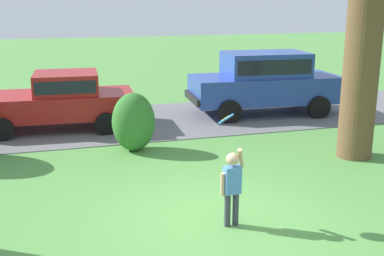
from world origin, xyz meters
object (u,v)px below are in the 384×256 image
(parked_sedan, at_px, (59,99))
(child_thrower, at_px, (232,183))
(parked_suv, at_px, (265,80))
(frisbee, at_px, (226,119))

(parked_sedan, bearing_deg, child_thrower, -70.86)
(parked_suv, relative_size, frisbee, 15.80)
(parked_sedan, xyz_separation_m, parked_suv, (6.16, 0.10, 0.23))
(parked_suv, bearing_deg, frisbee, -119.13)
(child_thrower, bearing_deg, parked_sedan, 109.14)
(parked_suv, distance_m, frisbee, 7.77)
(child_thrower, bearing_deg, parked_suv, 61.97)
(frisbee, bearing_deg, child_thrower, -86.21)
(parked_sedan, height_order, parked_suv, parked_suv)
(parked_sedan, relative_size, child_thrower, 3.50)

